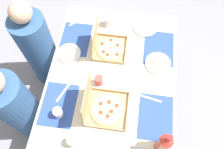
{
  "coord_description": "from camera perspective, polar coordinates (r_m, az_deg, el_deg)",
  "views": [
    {
      "loc": [
        -0.85,
        -0.11,
        2.39
      ],
      "look_at": [
        0.0,
        0.0,
        0.74
      ],
      "focal_mm": 36.14,
      "sensor_mm": 36.0,
      "label": 1
    }
  ],
  "objects": [
    {
      "name": "placemat_far_right",
      "position": [
        2.07,
        -9.19,
        8.88
      ],
      "size": [
        0.36,
        0.26,
        0.0
      ],
      "primitive_type": "cube",
      "color": "#2D4C9E",
      "rests_on": "dining_table"
    },
    {
      "name": "ground_plane",
      "position": [
        2.54,
        0.0,
        -7.75
      ],
      "size": [
        6.0,
        6.0,
        0.0
      ],
      "primitive_type": "plane",
      "color": "gray"
    },
    {
      "name": "pizza_box_center",
      "position": [
        1.69,
        -2.24,
        -8.17
      ],
      "size": [
        0.31,
        0.31,
        0.34
      ],
      "color": "tan",
      "rests_on": "dining_table"
    },
    {
      "name": "fork_by_near_left",
      "position": [
        1.68,
        5.35,
        -17.69
      ],
      "size": [
        0.02,
        0.19,
        0.0
      ],
      "primitive_type": "cube",
      "rotation": [
        0.0,
        0.0,
        1.55
      ],
      "color": "#B7B7BC",
      "rests_on": "dining_table"
    },
    {
      "name": "cup_spare",
      "position": [
        2.12,
        -0.99,
        13.3
      ],
      "size": [
        0.08,
        0.08,
        0.09
      ],
      "primitive_type": "cylinder",
      "color": "silver",
      "rests_on": "dining_table"
    },
    {
      "name": "placemat_near_left",
      "position": [
        1.75,
        10.96,
        -10.52
      ],
      "size": [
        0.36,
        0.26,
        0.0
      ],
      "primitive_type": "cube",
      "color": "#2D4C9E",
      "rests_on": "dining_table"
    },
    {
      "name": "diner_right_seat",
      "position": [
        2.39,
        -17.96,
        6.15
      ],
      "size": [
        0.32,
        0.32,
        1.12
      ],
      "color": "#33598C",
      "rests_on": "ground_plane"
    },
    {
      "name": "plate_far_left",
      "position": [
        1.98,
        -10.86,
        5.19
      ],
      "size": [
        0.2,
        0.2,
        0.03
      ],
      "color": "white",
      "rests_on": "dining_table"
    },
    {
      "name": "dining_table",
      "position": [
        1.95,
        0.0,
        -1.42
      ],
      "size": [
        1.39,
        1.04,
        0.74
      ],
      "color": "#3F3328",
      "rests_on": "ground_plane"
    },
    {
      "name": "cup_clear_right",
      "position": [
        1.73,
        -13.46,
        -9.41
      ],
      "size": [
        0.07,
        0.07,
        0.09
      ],
      "primitive_type": "cylinder",
      "color": "silver",
      "rests_on": "dining_table"
    },
    {
      "name": "knife_by_far_left",
      "position": [
        2.2,
        -8.38,
        13.42
      ],
      "size": [
        0.16,
        0.16,
        0.0
      ],
      "primitive_type": "cube",
      "rotation": [
        0.0,
        0.0,
        2.35
      ],
      "color": "#B7B7BC",
      "rests_on": "dining_table"
    },
    {
      "name": "diner_left_seat",
      "position": [
        2.16,
        -22.49,
        -7.83
      ],
      "size": [
        0.32,
        0.32,
        1.13
      ],
      "color": "#33598C",
      "rests_on": "ground_plane"
    },
    {
      "name": "placemat_near_right",
      "position": [
        2.03,
        11.74,
        6.56
      ],
      "size": [
        0.36,
        0.26,
        0.0
      ],
      "primitive_type": "cube",
      "color": "#2D4C9E",
      "rests_on": "dining_table"
    },
    {
      "name": "fork_by_far_right",
      "position": [
        1.79,
        9.48,
        -5.94
      ],
      "size": [
        0.05,
        0.19,
        0.0
      ],
      "primitive_type": "cube",
      "rotation": [
        0.0,
        0.0,
        4.52
      ],
      "color": "#B7B7BC",
      "rests_on": "dining_table"
    },
    {
      "name": "cup_red",
      "position": [
        1.65,
        -9.99,
        -16.35
      ],
      "size": [
        0.07,
        0.07,
        0.09
      ],
      "primitive_type": "cylinder",
      "color": "silver",
      "rests_on": "dining_table"
    },
    {
      "name": "plate_near_right",
      "position": [
        1.94,
        11.51,
        2.84
      ],
      "size": [
        0.22,
        0.22,
        0.03
      ],
      "color": "white",
      "rests_on": "dining_table"
    },
    {
      "name": "plate_far_right",
      "position": [
        2.14,
        8.38,
        11.73
      ],
      "size": [
        0.22,
        0.22,
        0.02
      ],
      "color": "white",
      "rests_on": "dining_table"
    },
    {
      "name": "pizza_box_corner_left",
      "position": [
        1.95,
        -1.3,
        7.24
      ],
      "size": [
        0.28,
        0.28,
        0.31
      ],
      "color": "tan",
      "rests_on": "dining_table"
    },
    {
      "name": "cup_clear_left",
      "position": [
        1.79,
        -3.35,
        -1.51
      ],
      "size": [
        0.07,
        0.07,
        0.09
      ],
      "primitive_type": "cylinder",
      "color": "#BF4742",
      "rests_on": "dining_table"
    },
    {
      "name": "soda_bottle",
      "position": [
        1.58,
        12.97,
        -16.69
      ],
      "size": [
        0.09,
        0.09,
        0.32
      ],
      "color": "#B2382D",
      "rests_on": "dining_table"
    },
    {
      "name": "fork_by_near_right",
      "position": [
        1.83,
        -12.16,
        -4.37
      ],
      "size": [
        0.18,
        0.09,
        0.0
      ],
      "primitive_type": "cube",
      "rotation": [
        0.0,
        0.0,
        5.89
      ],
      "color": "#B7B7BC",
      "rests_on": "dining_table"
    },
    {
      "name": "placemat_far_left",
      "position": [
        1.8,
        -13.32,
        -7.4
      ],
      "size": [
        0.36,
        0.26,
        0.0
      ],
      "primitive_type": "cube",
      "color": "#2D4C9E",
      "rests_on": "dining_table"
    }
  ]
}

